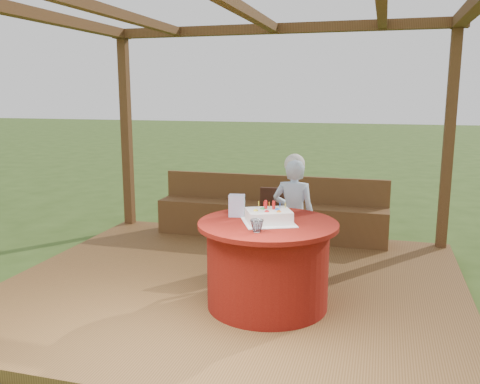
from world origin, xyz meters
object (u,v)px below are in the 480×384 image
chair (276,225)px  bench (270,217)px  gift_bag (237,206)px  drinking_glass (257,226)px  birthday_cake (269,216)px  table (268,264)px  elderly_woman (294,213)px

chair → bench: bearing=105.7°
gift_bag → drinking_glass: size_ratio=1.84×
bench → birthday_cake: (0.46, -2.18, 0.56)m
birthday_cake → gift_bag: bearing=156.3°
bench → table: (0.45, -2.16, 0.12)m
chair → table: bearing=-82.4°
chair → elderly_woman: 0.32m
birthday_cake → table: bearing=117.2°
elderly_woman → bench: bearing=112.5°
birthday_cake → gift_bag: (-0.33, 0.14, 0.04)m
elderly_woman → drinking_glass: size_ratio=11.57×
elderly_woman → drinking_glass: elderly_woman is taller
table → chair: chair is taller
chair → gift_bag: size_ratio=4.23×
birthday_cake → drinking_glass: bearing=-94.9°
table → elderly_woman: bearing=85.6°
gift_bag → elderly_woman: bearing=54.4°
bench → table: size_ratio=2.45×
bench → table: 2.21m
bench → gift_bag: 2.12m
drinking_glass → birthday_cake: bearing=85.1°
elderly_woman → birthday_cake: (-0.06, -0.93, 0.19)m
bench → drinking_glass: 2.59m
bench → birthday_cake: 2.29m
table → elderly_woman: elderly_woman is taller
elderly_woman → gift_bag: 0.90m
chair → elderly_woman: size_ratio=0.67×
elderly_woman → birthday_cake: 0.95m
chair → birthday_cake: bearing=-82.0°
bench → birthday_cake: size_ratio=5.34×
table → birthday_cake: (0.01, -0.02, 0.43)m
gift_bag → drinking_glass: (0.30, -0.46, -0.05)m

